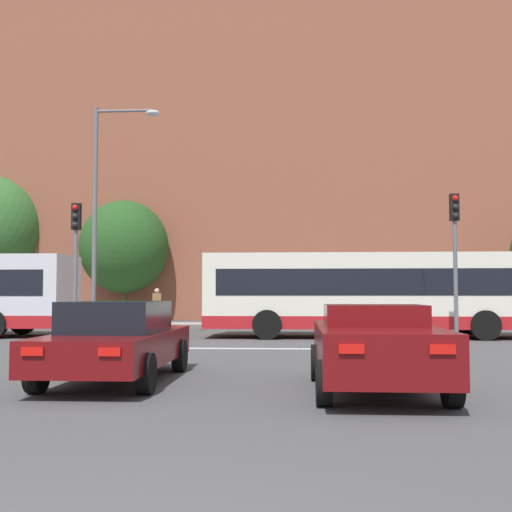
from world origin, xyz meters
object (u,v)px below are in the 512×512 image
traffic_light_near_right (455,244)px  pedestrian_waiting (157,302)px  bus_crossing_lead (370,293)px  traffic_light_near_left (76,250)px  car_roadster_right (375,347)px  car_saloon_left (117,340)px  street_lamp_junction (105,197)px

traffic_light_near_right → pedestrian_waiting: bearing=130.1°
bus_crossing_lead → traffic_light_near_right: bearing=-151.1°
traffic_light_near_left → traffic_light_near_right: bearing=2.2°
bus_crossing_lead → traffic_light_near_right: size_ratio=2.59×
car_roadster_right → traffic_light_near_right: size_ratio=0.95×
traffic_light_near_right → traffic_light_near_left: bearing=-177.8°
car_saloon_left → bus_crossing_lead: bus_crossing_lead is taller
traffic_light_near_left → street_lamp_junction: 3.80m
bus_crossing_lead → traffic_light_near_left: traffic_light_near_left is taller
bus_crossing_lead → street_lamp_junction: size_ratio=1.43×
car_saloon_left → car_roadster_right: size_ratio=1.10×
bus_crossing_lead → pedestrian_waiting: size_ratio=6.39×
bus_crossing_lead → street_lamp_junction: bearing=96.0°
traffic_light_near_left → car_saloon_left: bearing=-65.4°
car_saloon_left → bus_crossing_lead: bearing=63.6°
street_lamp_junction → bus_crossing_lead: bearing=6.0°
traffic_light_near_right → street_lamp_junction: street_lamp_junction is taller
street_lamp_junction → traffic_light_near_right: bearing=-13.7°
bus_crossing_lead → car_roadster_right: bearing=173.9°
car_roadster_right → bus_crossing_lead: bearing=83.6°
car_roadster_right → pedestrian_waiting: bearing=110.2°
car_saloon_left → traffic_light_near_left: size_ratio=1.10×
car_saloon_left → traffic_light_near_right: traffic_light_near_right is taller
traffic_light_near_left → pedestrian_waiting: size_ratio=2.34×
traffic_light_near_right → bus_crossing_lead: bearing=118.9°
traffic_light_near_right → pedestrian_waiting: 18.82m
traffic_light_near_right → pedestrian_waiting: size_ratio=2.47×
car_saloon_left → street_lamp_junction: (-3.51, 10.67, 4.20)m
car_roadster_right → bus_crossing_lead: (1.35, 12.60, 0.86)m
car_saloon_left → street_lamp_junction: 11.99m
car_saloon_left → pedestrian_waiting: pedestrian_waiting is taller
pedestrian_waiting → bus_crossing_lead: bearing=-86.6°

